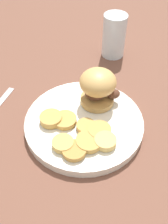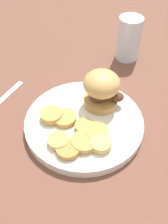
{
  "view_description": "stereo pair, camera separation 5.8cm",
  "coord_description": "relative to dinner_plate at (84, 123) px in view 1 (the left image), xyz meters",
  "views": [
    {
      "loc": [
        -0.32,
        -0.24,
        0.47
      ],
      "look_at": [
        0.0,
        0.0,
        0.05
      ],
      "focal_mm": 42.0,
      "sensor_mm": 36.0,
      "label": 1
    },
    {
      "loc": [
        -0.29,
        -0.28,
        0.47
      ],
      "look_at": [
        0.0,
        0.0,
        0.05
      ],
      "focal_mm": 42.0,
      "sensor_mm": 36.0,
      "label": 2
    }
  ],
  "objects": [
    {
      "name": "potato_round_2",
      "position": [
        -0.01,
        -0.05,
        0.02
      ],
      "size": [
        0.05,
        0.05,
        0.01
      ],
      "primitive_type": "cylinder",
      "color": "tan",
      "rests_on": "dinner_plate"
    },
    {
      "name": "drinking_glass",
      "position": [
        0.29,
        0.1,
        0.05
      ],
      "size": [
        0.07,
        0.07,
        0.13
      ],
      "color": "silver",
      "rests_on": "ground_plane"
    },
    {
      "name": "potato_round_4",
      "position": [
        -0.08,
        -0.01,
        0.02
      ],
      "size": [
        0.05,
        0.05,
        0.01
      ],
      "primitive_type": "cylinder",
      "color": "tan",
      "rests_on": "dinner_plate"
    },
    {
      "name": "potato_round_0",
      "position": [
        -0.05,
        0.06,
        0.02
      ],
      "size": [
        0.05,
        0.05,
        0.02
      ],
      "primitive_type": "cylinder",
      "color": "tan",
      "rests_on": "dinner_plate"
    },
    {
      "name": "sandwich",
      "position": [
        0.07,
        0.01,
        0.06
      ],
      "size": [
        0.09,
        0.09,
        0.09
      ],
      "color": "tan",
      "rests_on": "dinner_plate"
    },
    {
      "name": "potato_round_7",
      "position": [
        -0.03,
        0.03,
        0.02
      ],
      "size": [
        0.05,
        0.05,
        0.01
      ],
      "primitive_type": "cylinder",
      "color": "tan",
      "rests_on": "dinner_plate"
    },
    {
      "name": "potato_round_1",
      "position": [
        -0.08,
        -0.04,
        0.02
      ],
      "size": [
        0.05,
        0.05,
        0.01
      ],
      "primitive_type": "cylinder",
      "color": "#BC8942",
      "rests_on": "dinner_plate"
    },
    {
      "name": "potato_round_6",
      "position": [
        -0.05,
        -0.05,
        0.02
      ],
      "size": [
        0.06,
        0.06,
        0.01
      ],
      "primitive_type": "cylinder",
      "color": "tan",
      "rests_on": "dinner_plate"
    },
    {
      "name": "dinner_plate",
      "position": [
        0.0,
        0.0,
        0.0
      ],
      "size": [
        0.27,
        0.27,
        0.02
      ],
      "color": "white",
      "rests_on": "ground_plane"
    },
    {
      "name": "ground_plane",
      "position": [
        0.0,
        0.0,
        -0.01
      ],
      "size": [
        4.0,
        4.0,
        0.0
      ],
      "primitive_type": "plane",
      "color": "brown"
    },
    {
      "name": "potato_round_5",
      "position": [
        -0.02,
        -0.02,
        0.02
      ],
      "size": [
        0.04,
        0.04,
        0.01
      ],
      "primitive_type": "cylinder",
      "color": "tan",
      "rests_on": "dinner_plate"
    },
    {
      "name": "potato_round_3",
      "position": [
        -0.03,
        -0.08,
        0.02
      ],
      "size": [
        0.05,
        0.05,
        0.01
      ],
      "primitive_type": "cylinder",
      "color": "#DBB766",
      "rests_on": "dinner_plate"
    }
  ]
}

